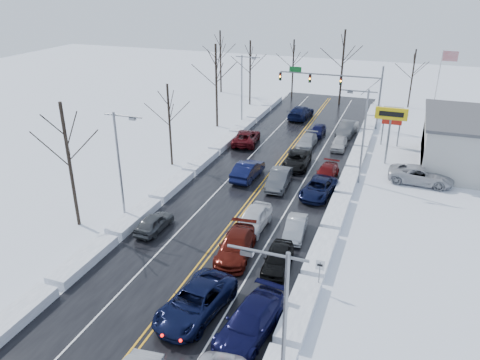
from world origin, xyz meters
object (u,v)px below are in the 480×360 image
at_px(oncoming_car_0, 248,178).
at_px(traffic_signal_mast, 340,84).
at_px(tires_plus_sign, 391,118).
at_px(flagpole, 439,84).

bearing_deg(oncoming_car_0, traffic_signal_mast, -102.14).
relative_size(tires_plus_sign, flagpole, 0.60).
relative_size(traffic_signal_mast, oncoming_car_0, 2.57).
relative_size(tires_plus_sign, oncoming_car_0, 1.16).
height_order(tires_plus_sign, oncoming_car_0, tires_plus_sign).
distance_m(traffic_signal_mast, flagpole, 11.90).
bearing_deg(traffic_signal_mast, flagpole, 9.73).
bearing_deg(traffic_signal_mast, tires_plus_sign, -59.54).
height_order(tires_plus_sign, flagpole, flagpole).
height_order(traffic_signal_mast, flagpole, flagpole).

